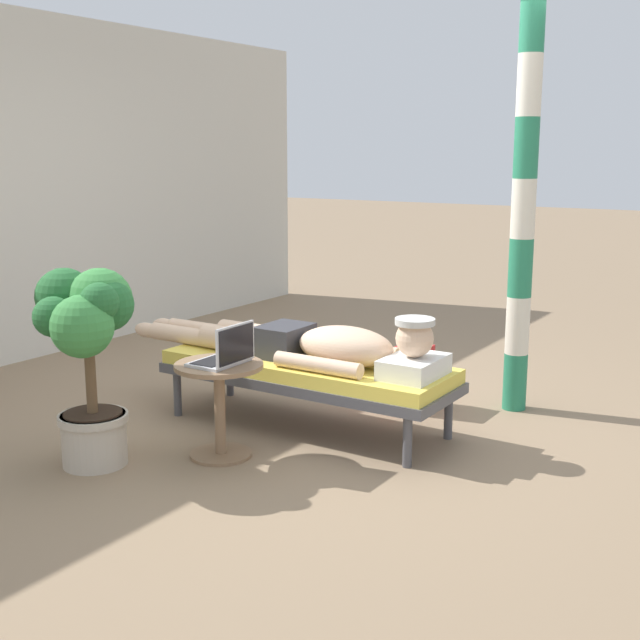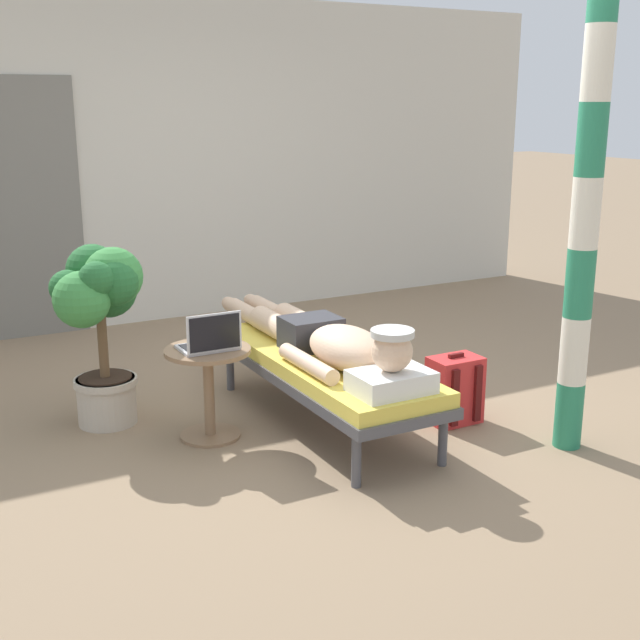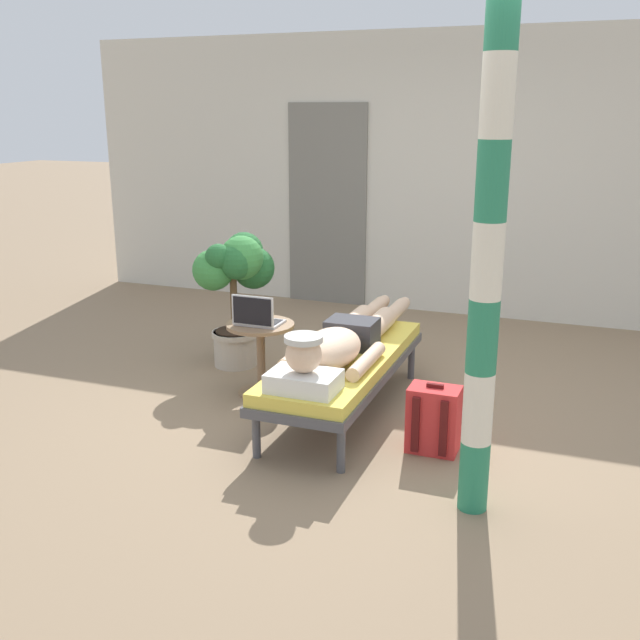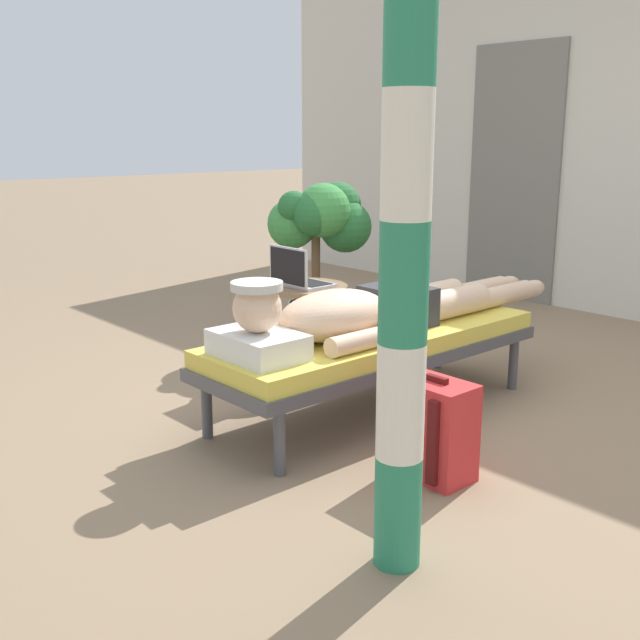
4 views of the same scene
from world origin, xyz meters
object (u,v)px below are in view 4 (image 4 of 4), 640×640
object	(u,v)px
laptop	(298,276)
potted_plant	(320,236)
lounge_chair	(374,344)
person_reclining	(369,311)
backpack	(436,430)
porch_post	(407,155)
side_table	(305,314)

from	to	relation	value
laptop	potted_plant	bearing A→B (deg)	128.15
lounge_chair	person_reclining	bearing A→B (deg)	-90.00
backpack	porch_post	size ratio (longest dim) A/B	0.16
person_reclining	side_table	distance (m)	0.71
lounge_chair	person_reclining	size ratio (longest dim) A/B	0.84
person_reclining	potted_plant	xyz separation A→B (m)	(-1.11, 0.68, 0.19)
lounge_chair	backpack	world-z (taller)	backpack
laptop	porch_post	size ratio (longest dim) A/B	0.12
person_reclining	laptop	xyz separation A→B (m)	(-0.67, 0.11, 0.06)
side_table	potted_plant	xyz separation A→B (m)	(-0.44, 0.51, 0.36)
side_table	potted_plant	world-z (taller)	potted_plant
side_table	laptop	world-z (taller)	laptop
person_reclining	side_table	world-z (taller)	person_reclining
side_table	backpack	xyz separation A→B (m)	(1.35, -0.47, -0.16)
laptop	potted_plant	world-z (taller)	potted_plant
laptop	porch_post	xyz separation A→B (m)	(1.69, -1.01, 0.71)
side_table	backpack	bearing A→B (deg)	-19.25
laptop	porch_post	world-z (taller)	porch_post
laptop	backpack	distance (m)	1.47
lounge_chair	side_table	size ratio (longest dim) A/B	3.47
backpack	porch_post	xyz separation A→B (m)	(0.33, -0.59, 1.09)
laptop	potted_plant	xyz separation A→B (m)	(-0.44, 0.56, 0.13)
backpack	porch_post	world-z (taller)	porch_post
person_reclining	porch_post	world-z (taller)	porch_post
person_reclining	laptop	size ratio (longest dim) A/B	7.00
lounge_chair	porch_post	distance (m)	1.67
backpack	potted_plant	xyz separation A→B (m)	(-1.80, 0.99, 0.52)
side_table	potted_plant	size ratio (longest dim) A/B	0.50
backpack	porch_post	distance (m)	1.28
side_table	backpack	distance (m)	1.44
person_reclining	backpack	bearing A→B (deg)	-24.31
laptop	person_reclining	bearing A→B (deg)	-9.50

